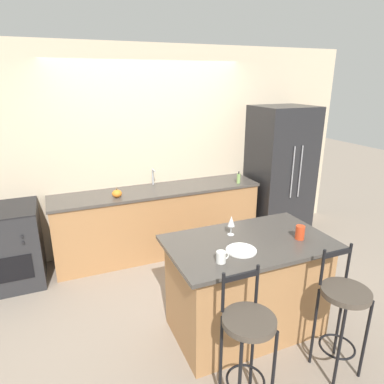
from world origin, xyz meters
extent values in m
plane|color=gray|center=(0.00, 0.00, 0.00)|extent=(18.00, 18.00, 0.00)
cube|color=beige|center=(0.00, 0.66, 1.35)|extent=(6.00, 0.07, 2.70)
cube|color=#A87547|center=(0.00, 0.36, 0.44)|extent=(2.69, 0.60, 0.87)
cube|color=#47423D|center=(0.00, 0.36, 0.89)|extent=(2.73, 0.64, 0.03)
cube|color=black|center=(0.00, 0.36, 0.90)|extent=(0.56, 0.33, 0.01)
cylinder|color=#ADAFB5|center=(0.00, 0.56, 1.02)|extent=(0.02, 0.02, 0.22)
cylinder|color=#ADAFB5|center=(0.00, 0.50, 1.12)|extent=(0.02, 0.12, 0.02)
cube|color=#A87547|center=(0.29, -1.44, 0.44)|extent=(1.33, 0.75, 0.89)
cube|color=#47423D|center=(0.29, -1.44, 0.91)|extent=(1.45, 0.87, 0.03)
cube|color=#232326|center=(1.85, 0.27, 0.96)|extent=(0.81, 0.73, 1.92)
cylinder|color=#939399|center=(1.79, -0.10, 1.05)|extent=(0.02, 0.02, 0.73)
cylinder|color=#939399|center=(1.92, -0.10, 1.05)|extent=(0.02, 0.02, 0.73)
cube|color=#28282B|center=(-1.82, 0.29, 0.45)|extent=(0.72, 0.69, 0.90)
cube|color=black|center=(-1.82, -0.06, 0.34)|extent=(0.52, 0.01, 0.29)
cube|color=black|center=(-1.82, 0.29, 0.91)|extent=(0.72, 0.69, 0.02)
cylinder|color=black|center=(-1.62, -0.07, 0.70)|extent=(0.03, 0.02, 0.03)
cylinder|color=black|center=(-1.62, -0.07, 0.63)|extent=(0.03, 0.02, 0.03)
cylinder|color=black|center=(0.00, -2.28, 0.36)|extent=(0.02, 0.02, 0.71)
cylinder|color=black|center=(-0.27, -2.01, 0.36)|extent=(0.02, 0.02, 0.71)
cylinder|color=black|center=(0.00, -2.01, 0.36)|extent=(0.02, 0.02, 0.71)
torus|color=black|center=(-0.13, -2.15, 0.23)|extent=(0.28, 0.28, 0.02)
cylinder|color=#4C4238|center=(-0.13, -2.15, 0.74)|extent=(0.37, 0.37, 0.04)
cylinder|color=black|center=(-0.27, -2.01, 0.91)|extent=(0.02, 0.02, 0.30)
cylinder|color=black|center=(0.00, -2.01, 0.91)|extent=(0.02, 0.02, 0.30)
cube|color=black|center=(-0.13, -2.01, 1.01)|extent=(0.27, 0.02, 0.04)
cylinder|color=black|center=(0.58, -2.28, 0.36)|extent=(0.02, 0.02, 0.71)
cylinder|color=black|center=(0.85, -2.28, 0.36)|extent=(0.02, 0.02, 0.71)
cylinder|color=black|center=(0.58, -2.02, 0.36)|extent=(0.02, 0.02, 0.71)
cylinder|color=black|center=(0.85, -2.02, 0.36)|extent=(0.02, 0.02, 0.71)
torus|color=black|center=(0.72, -2.15, 0.23)|extent=(0.28, 0.28, 0.02)
cylinder|color=#4C4238|center=(0.72, -2.15, 0.74)|extent=(0.37, 0.37, 0.04)
cylinder|color=black|center=(0.58, -2.02, 0.91)|extent=(0.02, 0.02, 0.30)
cylinder|color=black|center=(0.85, -2.02, 0.91)|extent=(0.02, 0.02, 0.30)
cube|color=black|center=(0.72, -2.02, 1.01)|extent=(0.27, 0.02, 0.04)
cylinder|color=white|center=(0.13, -1.57, 0.93)|extent=(0.26, 0.26, 0.01)
torus|color=white|center=(0.13, -1.57, 0.93)|extent=(0.25, 0.25, 0.01)
cylinder|color=white|center=(0.20, -1.26, 0.92)|extent=(0.06, 0.06, 0.00)
cylinder|color=white|center=(0.20, -1.26, 0.97)|extent=(0.01, 0.01, 0.08)
cone|color=white|center=(0.20, -1.26, 1.06)|extent=(0.06, 0.06, 0.10)
cylinder|color=white|center=(-0.11, -1.67, 0.97)|extent=(0.08, 0.08, 0.09)
torus|color=white|center=(-0.07, -1.67, 0.97)|extent=(0.06, 0.01, 0.06)
cylinder|color=red|center=(0.73, -1.57, 0.98)|extent=(0.08, 0.08, 0.12)
ellipsoid|color=orange|center=(-0.55, 0.22, 0.95)|extent=(0.12, 0.12, 0.09)
cylinder|color=brown|center=(-0.55, 0.22, 1.01)|extent=(0.02, 0.02, 0.02)
cylinder|color=#89B260|center=(1.10, 0.17, 0.97)|extent=(0.05, 0.05, 0.13)
cylinder|color=black|center=(1.10, 0.17, 1.06)|extent=(0.02, 0.02, 0.03)
camera|label=1|loc=(-1.21, -3.75, 2.28)|focal=32.00mm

